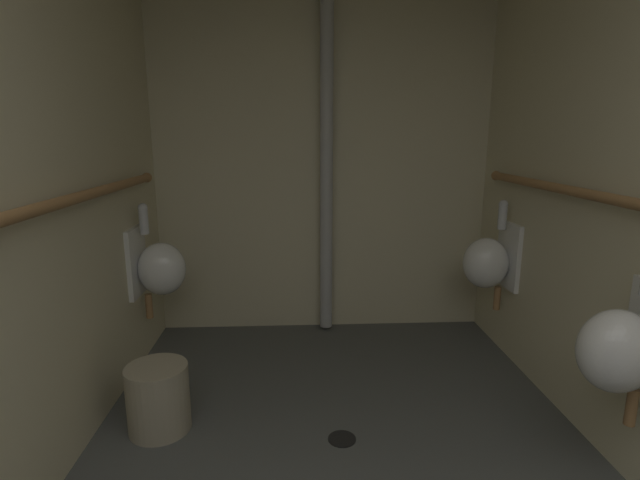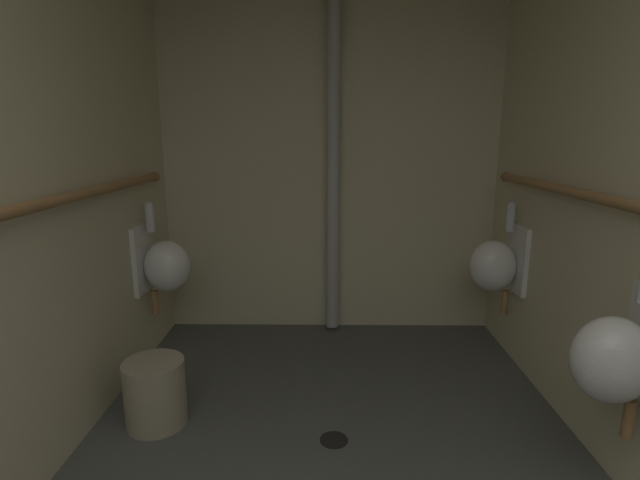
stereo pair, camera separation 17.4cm
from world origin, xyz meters
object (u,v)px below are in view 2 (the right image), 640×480
at_px(urinal_right_far, 496,264).
at_px(waste_bin, 155,393).
at_px(urinal_right_mid, 618,357).
at_px(floor_drain, 334,439).
at_px(urinal_left_mid, 164,264).
at_px(standpipe_back_wall, 333,161).

bearing_deg(urinal_right_far, waste_bin, -158.39).
xyz_separation_m(urinal_right_mid, floor_drain, (-1.07, 0.40, -0.65)).
bearing_deg(floor_drain, urinal_right_mid, -20.51).
xyz_separation_m(urinal_left_mid, urinal_right_far, (2.17, 0.03, 0.00)).
relative_size(urinal_left_mid, standpipe_back_wall, 0.30).
distance_m(urinal_left_mid, floor_drain, 1.56).
distance_m(urinal_right_mid, urinal_right_far, 1.33).
bearing_deg(urinal_right_far, standpipe_back_wall, 156.78).
relative_size(floor_drain, waste_bin, 0.40).
bearing_deg(standpipe_back_wall, urinal_right_mid, -59.21).
bearing_deg(urinal_left_mid, urinal_right_mid, -30.80).
relative_size(urinal_right_mid, standpipe_back_wall, 0.30).
xyz_separation_m(urinal_right_far, waste_bin, (-2.00, -0.79, -0.48)).
height_order(urinal_right_far, floor_drain, urinal_right_far).
height_order(urinal_right_mid, floor_drain, urinal_right_mid).
bearing_deg(urinal_right_far, floor_drain, -139.14).
height_order(urinal_right_mid, waste_bin, urinal_right_mid).
relative_size(urinal_left_mid, urinal_right_far, 1.00).
xyz_separation_m(urinal_right_mid, standpipe_back_wall, (-1.06, 1.78, 0.64)).
height_order(urinal_right_far, standpipe_back_wall, standpipe_back_wall).
bearing_deg(urinal_left_mid, waste_bin, -76.99).
bearing_deg(standpipe_back_wall, urinal_left_mid, -156.20).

